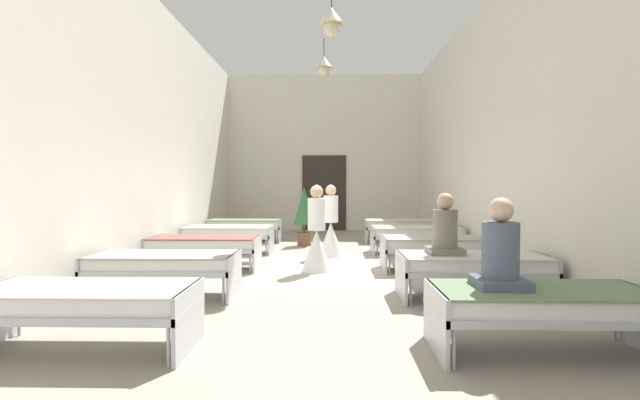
# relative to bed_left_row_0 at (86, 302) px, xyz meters

# --- Properties ---
(ground_plane) EXTENTS (6.75, 13.92, 0.10)m
(ground_plane) POSITION_rel_bed_left_row_0_xyz_m (2.03, 3.80, -0.49)
(ground_plane) COLOR #9E9384
(room_shell) EXTENTS (6.55, 13.52, 4.97)m
(room_shell) POSITION_rel_bed_left_row_0_xyz_m (2.03, 5.16, 2.05)
(room_shell) COLOR silver
(room_shell) RESTS_ON ground
(bed_left_row_0) EXTENTS (1.90, 0.84, 0.57)m
(bed_left_row_0) POSITION_rel_bed_left_row_0_xyz_m (0.00, 0.00, 0.00)
(bed_left_row_0) COLOR #B7BCC1
(bed_left_row_0) RESTS_ON ground
(bed_right_row_0) EXTENTS (1.90, 0.84, 0.57)m
(bed_right_row_0) POSITION_rel_bed_left_row_0_xyz_m (4.05, 0.00, 0.00)
(bed_right_row_0) COLOR #B7BCC1
(bed_right_row_0) RESTS_ON ground
(bed_left_row_1) EXTENTS (1.90, 0.84, 0.57)m
(bed_left_row_1) POSITION_rel_bed_left_row_0_xyz_m (0.00, 1.90, 0.00)
(bed_left_row_1) COLOR #B7BCC1
(bed_left_row_1) RESTS_ON ground
(bed_right_row_1) EXTENTS (1.90, 0.84, 0.57)m
(bed_right_row_1) POSITION_rel_bed_left_row_0_xyz_m (4.05, 1.90, 0.00)
(bed_right_row_1) COLOR #B7BCC1
(bed_right_row_1) RESTS_ON ground
(bed_left_row_2) EXTENTS (1.90, 0.84, 0.57)m
(bed_left_row_2) POSITION_rel_bed_left_row_0_xyz_m (0.00, 3.80, 0.00)
(bed_left_row_2) COLOR #B7BCC1
(bed_left_row_2) RESTS_ON ground
(bed_right_row_2) EXTENTS (1.90, 0.84, 0.57)m
(bed_right_row_2) POSITION_rel_bed_left_row_0_xyz_m (4.05, 3.80, 0.00)
(bed_right_row_2) COLOR #B7BCC1
(bed_right_row_2) RESTS_ON ground
(bed_left_row_3) EXTENTS (1.90, 0.84, 0.57)m
(bed_left_row_3) POSITION_rel_bed_left_row_0_xyz_m (0.00, 5.70, 0.00)
(bed_left_row_3) COLOR #B7BCC1
(bed_left_row_3) RESTS_ON ground
(bed_right_row_3) EXTENTS (1.90, 0.84, 0.57)m
(bed_right_row_3) POSITION_rel_bed_left_row_0_xyz_m (4.05, 5.70, 0.00)
(bed_right_row_3) COLOR #B7BCC1
(bed_right_row_3) RESTS_ON ground
(bed_left_row_4) EXTENTS (1.90, 0.84, 0.57)m
(bed_left_row_4) POSITION_rel_bed_left_row_0_xyz_m (0.00, 7.60, 0.00)
(bed_left_row_4) COLOR #B7BCC1
(bed_left_row_4) RESTS_ON ground
(bed_right_row_4) EXTENTS (1.90, 0.84, 0.57)m
(bed_right_row_4) POSITION_rel_bed_left_row_0_xyz_m (4.05, 7.60, 0.00)
(bed_right_row_4) COLOR #B7BCC1
(bed_right_row_4) RESTS_ON ground
(nurse_near_aisle) EXTENTS (0.52, 0.52, 1.49)m
(nurse_near_aisle) POSITION_rel_bed_left_row_0_xyz_m (1.97, 3.70, 0.09)
(nurse_near_aisle) COLOR white
(nurse_near_aisle) RESTS_ON ground
(nurse_mid_aisle) EXTENTS (0.52, 0.52, 1.49)m
(nurse_mid_aisle) POSITION_rel_bed_left_row_0_xyz_m (2.22, 5.27, 0.09)
(nurse_mid_aisle) COLOR white
(nurse_mid_aisle) RESTS_ON ground
(patient_seated_primary) EXTENTS (0.44, 0.44, 0.80)m
(patient_seated_primary) POSITION_rel_bed_left_row_0_xyz_m (3.70, 1.95, 0.43)
(patient_seated_primary) COLOR slate
(patient_seated_primary) RESTS_ON bed_right_row_1
(patient_seated_secondary) EXTENTS (0.44, 0.44, 0.80)m
(patient_seated_secondary) POSITION_rel_bed_left_row_0_xyz_m (3.70, 0.05, 0.43)
(patient_seated_secondary) COLOR #515B70
(patient_seated_secondary) RESTS_ON bed_right_row_0
(potted_plant) EXTENTS (0.51, 0.51, 1.42)m
(potted_plant) POSITION_rel_bed_left_row_0_xyz_m (1.58, 6.84, 0.42)
(potted_plant) COLOR brown
(potted_plant) RESTS_ON ground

